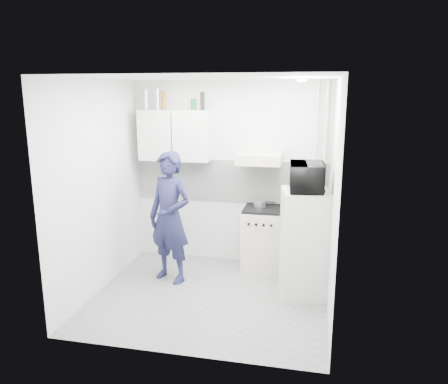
# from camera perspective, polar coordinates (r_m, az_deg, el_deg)

# --- Properties ---
(floor) EXTENTS (2.80, 2.80, 0.00)m
(floor) POSITION_cam_1_polar(r_m,az_deg,el_deg) (5.51, -1.81, -13.42)
(floor) COLOR slate
(floor) RESTS_ON ground
(ceiling) EXTENTS (2.80, 2.80, 0.00)m
(ceiling) POSITION_cam_1_polar(r_m,az_deg,el_deg) (4.93, -2.04, 14.72)
(ceiling) COLOR white
(ceiling) RESTS_ON wall_back
(wall_back) EXTENTS (2.80, 0.00, 2.80)m
(wall_back) POSITION_cam_1_polar(r_m,az_deg,el_deg) (6.26, 0.83, 2.43)
(wall_back) COLOR silver
(wall_back) RESTS_ON floor
(wall_left) EXTENTS (0.00, 2.60, 2.60)m
(wall_left) POSITION_cam_1_polar(r_m,az_deg,el_deg) (5.56, -16.06, 0.55)
(wall_left) COLOR silver
(wall_left) RESTS_ON floor
(wall_right) EXTENTS (0.00, 2.60, 2.60)m
(wall_right) POSITION_cam_1_polar(r_m,az_deg,el_deg) (4.93, 14.10, -0.92)
(wall_right) COLOR silver
(wall_right) RESTS_ON floor
(person) EXTENTS (0.73, 0.61, 1.72)m
(person) POSITION_cam_1_polar(r_m,az_deg,el_deg) (5.69, -7.08, -3.32)
(person) COLOR #191B3A
(person) RESTS_ON floor
(stove) EXTENTS (0.53, 0.53, 0.85)m
(stove) POSITION_cam_1_polar(r_m,az_deg,el_deg) (6.17, 4.98, -6.19)
(stove) COLOR beige
(stove) RESTS_ON floor
(fridge) EXTENTS (0.63, 0.63, 1.32)m
(fridge) POSITION_cam_1_polar(r_m,az_deg,el_deg) (5.40, 10.42, -6.61)
(fridge) COLOR silver
(fridge) RESTS_ON floor
(stove_top) EXTENTS (0.51, 0.51, 0.03)m
(stove_top) POSITION_cam_1_polar(r_m,az_deg,el_deg) (6.04, 5.07, -2.23)
(stove_top) COLOR black
(stove_top) RESTS_ON stove
(saucepan) EXTENTS (0.17, 0.17, 0.09)m
(saucepan) POSITION_cam_1_polar(r_m,az_deg,el_deg) (6.07, 4.71, -1.51)
(saucepan) COLOR silver
(saucepan) RESTS_ON stove_top
(microwave) EXTENTS (0.61, 0.44, 0.32)m
(microwave) POSITION_cam_1_polar(r_m,az_deg,el_deg) (5.18, 10.79, 1.96)
(microwave) COLOR black
(microwave) RESTS_ON fridge
(bottle_a) EXTENTS (0.06, 0.06, 0.27)m
(bottle_a) POSITION_cam_1_polar(r_m,az_deg,el_deg) (6.32, -10.17, 11.79)
(bottle_a) COLOR silver
(bottle_a) RESTS_ON upper_cabinet
(bottle_b) EXTENTS (0.07, 0.07, 0.28)m
(bottle_b) POSITION_cam_1_polar(r_m,az_deg,el_deg) (6.26, -8.70, 11.88)
(bottle_b) COLOR silver
(bottle_b) RESTS_ON upper_cabinet
(bottle_c) EXTENTS (0.06, 0.06, 0.26)m
(bottle_c) POSITION_cam_1_polar(r_m,az_deg,el_deg) (6.23, -7.93, 11.80)
(bottle_c) COLOR brown
(bottle_c) RESTS_ON upper_cabinet
(canister_b) EXTENTS (0.08, 0.08, 0.15)m
(canister_b) POSITION_cam_1_polar(r_m,az_deg,el_deg) (6.09, -3.99, 11.36)
(canister_b) COLOR #144C1E
(canister_b) RESTS_ON upper_cabinet
(bottle_e) EXTENTS (0.06, 0.06, 0.24)m
(bottle_e) POSITION_cam_1_polar(r_m,az_deg,el_deg) (6.06, -2.83, 11.78)
(bottle_e) COLOR black
(bottle_e) RESTS_ON upper_cabinet
(upper_cabinet) EXTENTS (1.00, 0.35, 0.70)m
(upper_cabinet) POSITION_cam_1_polar(r_m,az_deg,el_deg) (6.20, -6.34, 7.39)
(upper_cabinet) COLOR silver
(upper_cabinet) RESTS_ON wall_back
(range_hood) EXTENTS (0.60, 0.50, 0.14)m
(range_hood) POSITION_cam_1_polar(r_m,az_deg,el_deg) (5.90, 4.67, 4.39)
(range_hood) COLOR beige
(range_hood) RESTS_ON wall_back
(backsplash) EXTENTS (2.74, 0.03, 0.60)m
(backsplash) POSITION_cam_1_polar(r_m,az_deg,el_deg) (6.26, 0.80, 1.50)
(backsplash) COLOR white
(backsplash) RESTS_ON wall_back
(pipe_a) EXTENTS (0.05, 0.05, 2.60)m
(pipe_a) POSITION_cam_1_polar(r_m,az_deg,el_deg) (6.07, 12.82, 1.75)
(pipe_a) COLOR beige
(pipe_a) RESTS_ON floor
(pipe_b) EXTENTS (0.04, 0.04, 2.60)m
(pipe_b) POSITION_cam_1_polar(r_m,az_deg,el_deg) (6.06, 11.69, 1.81)
(pipe_b) COLOR beige
(pipe_b) RESTS_ON floor
(ceiling_spot_fixture) EXTENTS (0.10, 0.10, 0.02)m
(ceiling_spot_fixture) POSITION_cam_1_polar(r_m,az_deg,el_deg) (4.99, 10.12, 14.17)
(ceiling_spot_fixture) COLOR white
(ceiling_spot_fixture) RESTS_ON ceiling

